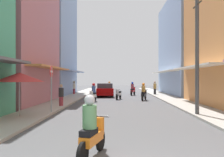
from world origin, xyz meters
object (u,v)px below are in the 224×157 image
at_px(motorbike_red, 133,89).
at_px(street_sign_no_entry, 51,83).
at_px(motorbike_silver, 118,94).
at_px(pedestrian_far, 74,87).
at_px(motorbike_black, 144,93).
at_px(parked_car, 105,90).
at_px(motorbike_orange, 92,130).
at_px(vendor_umbrella, 19,77).
at_px(pedestrian_midway, 61,96).
at_px(motorbike_white, 93,93).
at_px(utility_pole, 197,53).
at_px(pedestrian_crossing, 155,88).
at_px(motorbike_green, 109,88).

height_order(motorbike_red, street_sign_no_entry, street_sign_no_entry).
relative_size(motorbike_silver, pedestrian_far, 1.04).
xyz_separation_m(motorbike_black, parked_car, (-3.75, 4.41, 0.04)).
xyz_separation_m(motorbike_orange, vendor_umbrella, (-4.18, 5.56, 1.32)).
height_order(pedestrian_far, vendor_umbrella, vendor_umbrella).
relative_size(motorbike_black, motorbike_silver, 0.99).
distance_m(motorbike_silver, pedestrian_midway, 7.30).
bearing_deg(pedestrian_midway, motorbike_black, 40.46).
height_order(motorbike_white, utility_pole, utility_pole).
xyz_separation_m(motorbike_red, vendor_umbrella, (-6.53, -16.28, 1.32)).
relative_size(pedestrian_crossing, utility_pole, 0.26).
height_order(parked_car, utility_pole, utility_pole).
bearing_deg(vendor_umbrella, pedestrian_crossing, 60.71).
bearing_deg(pedestrian_far, parked_car, -32.11).
bearing_deg(motorbike_white, pedestrian_far, 111.26).
relative_size(motorbike_white, motorbike_green, 0.99).
bearing_deg(pedestrian_crossing, motorbike_black, -107.08).
relative_size(pedestrian_far, vendor_umbrella, 0.72).
height_order(motorbike_silver, pedestrian_far, pedestrian_far).
height_order(motorbike_orange, motorbike_silver, motorbike_orange).
bearing_deg(motorbike_silver, motorbike_black, -21.78).
height_order(motorbike_silver, utility_pole, utility_pole).
xyz_separation_m(parked_car, street_sign_no_entry, (-2.23, -12.66, 0.98)).
bearing_deg(street_sign_no_entry, parked_car, 80.03).
xyz_separation_m(motorbike_black, pedestrian_midway, (-6.17, -5.26, 0.08)).
xyz_separation_m(motorbike_black, street_sign_no_entry, (-5.97, -8.25, 1.01)).
relative_size(motorbike_green, street_sign_no_entry, 0.68).
bearing_deg(motorbike_red, motorbike_white, -116.04).
distance_m(vendor_umbrella, utility_pole, 9.07).
bearing_deg(pedestrian_far, utility_pole, -58.90).
bearing_deg(vendor_umbrella, utility_pole, 6.36).
distance_m(motorbike_red, motorbike_green, 4.73).
distance_m(pedestrian_midway, street_sign_no_entry, 3.14).
bearing_deg(pedestrian_midway, motorbike_silver, 57.77).
height_order(pedestrian_crossing, vendor_umbrella, vendor_umbrella).
xyz_separation_m(motorbike_green, parked_car, (-0.25, -5.86, 0.04)).
bearing_deg(motorbike_black, street_sign_no_entry, -125.90).
distance_m(parked_car, vendor_umbrella, 14.61).
height_order(motorbike_white, pedestrian_crossing, pedestrian_crossing).
height_order(pedestrian_crossing, pedestrian_far, pedestrian_far).
xyz_separation_m(motorbike_black, motorbike_orange, (-2.93, -15.31, 0.00)).
relative_size(motorbike_orange, vendor_umbrella, 0.75).
xyz_separation_m(motorbike_silver, street_sign_no_entry, (-3.70, -9.16, 1.21)).
bearing_deg(motorbike_red, pedestrian_midway, -115.34).
bearing_deg(motorbike_silver, motorbike_white, -133.89).
height_order(motorbike_red, parked_car, motorbike_red).
xyz_separation_m(motorbike_white, motorbike_green, (0.92, 11.58, 0.00)).
bearing_deg(pedestrian_midway, pedestrian_crossing, 55.22).
distance_m(pedestrian_midway, vendor_umbrella, 4.75).
distance_m(motorbike_red, utility_pole, 15.68).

